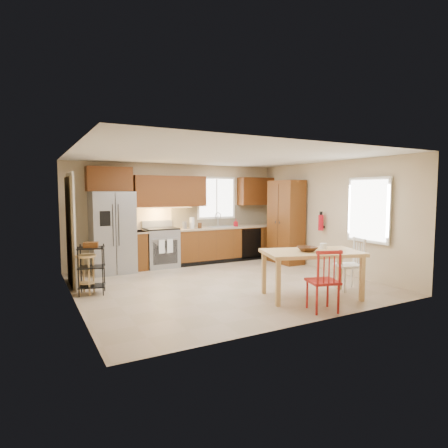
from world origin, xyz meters
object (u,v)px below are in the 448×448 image
range_stove (161,248)px  table_bowl (307,252)px  fire_extinguisher (321,223)px  utility_cart (92,270)px  refrigerator (112,232)px  pantry (286,222)px  chair_red (323,280)px  dining_table (311,275)px  chair_white (349,264)px  soap_bottle (236,223)px  table_jar (323,247)px  bar_stool (86,274)px

range_stove → table_bowl: 3.96m
fire_extinguisher → utility_cart: bearing=176.3°
refrigerator → pantry: size_ratio=0.87×
range_stove → utility_cart: range_stove is taller
chair_red → dining_table: bearing=78.9°
chair_red → utility_cart: (-2.94, 2.65, -0.04)m
range_stove → utility_cart: (-1.87, -1.71, -0.02)m
refrigerator → utility_cart: refrigerator is taller
refrigerator → chair_white: bearing=-45.6°
soap_bottle → pantry: pantry is taller
soap_bottle → utility_cart: size_ratio=0.22×
range_stove → fire_extinguisher: fire_extinguisher is taller
refrigerator → table_bowl: refrigerator is taller
fire_extinguisher → chair_white: bearing=-116.3°
chair_red → chair_white: same height
dining_table → chair_white: bearing=20.2°
utility_cart → table_jar: bearing=-12.0°
refrigerator → utility_cart: bearing=-113.5°
fire_extinguisher → table_jar: size_ratio=2.49×
dining_table → table_jar: bearing=33.1°
table_bowl → bar_stool: 3.90m
range_stove → table_jar: bearing=-63.7°
table_jar → bar_stool: table_jar is taller
dining_table → bar_stool: 3.96m
soap_bottle → table_jar: size_ratio=1.32×
chair_white → bar_stool: bearing=82.2°
soap_bottle → utility_cart: 4.26m
chair_white → bar_stool: chair_white is taller
utility_cart → chair_red: bearing=-26.6°
dining_table → chair_white: size_ratio=1.70×
range_stove → chair_white: size_ratio=0.96×
pantry → table_bowl: size_ratio=6.38×
table_bowl → table_jar: (0.46, 0.10, 0.03)m
table_jar → pantry: bearing=65.5°
table_bowl → bar_stool: table_bowl is taller
soap_bottle → dining_table: (-0.60, -3.63, -0.60)m
dining_table → chair_red: size_ratio=1.70×
chair_red → chair_white: (1.30, 0.70, 0.00)m
chair_white → dining_table: bearing=110.2°
range_stove → table_bowl: (1.32, -3.71, 0.34)m
bar_stool → utility_cart: (0.08, -0.06, 0.09)m
refrigerator → table_bowl: size_ratio=5.53×
pantry → chair_white: (-0.60, -2.68, -0.57)m
bar_stool → chair_red: bearing=-34.2°
bar_stool → utility_cart: utility_cart is taller
soap_bottle → bar_stool: bearing=-158.6°
refrigerator → pantry: 4.23m
soap_bottle → dining_table: 3.72m
refrigerator → table_jar: bearing=-50.4°
chair_red → chair_white: bearing=45.5°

